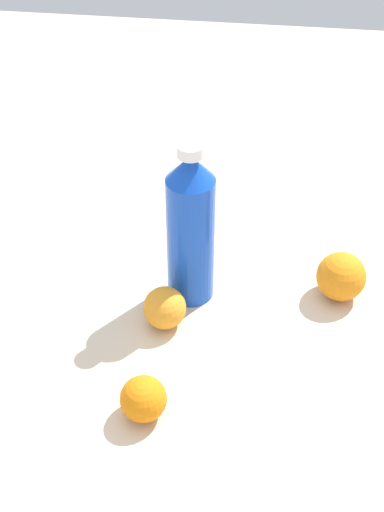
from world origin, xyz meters
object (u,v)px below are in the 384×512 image
orange_1 (341,276)px  orange_2 (143,399)px  orange_0 (165,308)px  water_bottle (192,228)px

orange_1 → orange_2: (0.28, -0.28, -0.01)m
orange_0 → orange_2: (0.18, -0.00, -0.00)m
water_bottle → orange_1: bearing=-158.4°
orange_0 → orange_2: size_ratio=1.04×
orange_0 → orange_1: orange_1 is taller
orange_0 → orange_1: bearing=110.5°
orange_0 → orange_1: (-0.10, 0.28, 0.01)m
water_bottle → orange_2: water_bottle is taller
orange_1 → orange_2: bearing=-44.5°
water_bottle → orange_0: 0.13m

